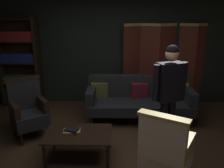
% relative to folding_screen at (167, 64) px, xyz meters
% --- Properties ---
extents(ground_plane, '(10.00, 10.00, 0.00)m').
position_rel_folding_screen_xyz_m(ground_plane, '(-1.26, -2.34, -0.99)').
color(ground_plane, '#3D2819').
extents(back_wall, '(7.20, 0.10, 2.80)m').
position_rel_folding_screen_xyz_m(back_wall, '(-1.26, 0.11, 0.41)').
color(back_wall, black).
rests_on(back_wall, ground_plane).
extents(folding_screen, '(2.09, 0.40, 1.90)m').
position_rel_folding_screen_xyz_m(folding_screen, '(0.00, 0.00, 0.00)').
color(folding_screen, '#5B2319').
rests_on(folding_screen, ground_plane).
extents(bookshelf, '(0.90, 0.32, 2.05)m').
position_rel_folding_screen_xyz_m(bookshelf, '(-3.41, -0.14, 0.10)').
color(bookshelf, black).
rests_on(bookshelf, ground_plane).
extents(velvet_couch, '(2.12, 0.78, 0.88)m').
position_rel_folding_screen_xyz_m(velvet_couch, '(-0.71, -0.88, -0.53)').
color(velvet_couch, black).
rests_on(velvet_couch, ground_plane).
extents(coffee_table, '(1.00, 0.64, 0.42)m').
position_rel_folding_screen_xyz_m(coffee_table, '(-1.75, -2.31, -0.61)').
color(coffee_table, black).
rests_on(coffee_table, ground_plane).
extents(armchair_gilt_accent, '(0.79, 0.79, 1.04)m').
position_rel_folding_screen_xyz_m(armchair_gilt_accent, '(-0.56, -2.87, -0.50)').
color(armchair_gilt_accent, tan).
rests_on(armchair_gilt_accent, ground_plane).
extents(armchair_wing_left, '(0.81, 0.80, 1.04)m').
position_rel_folding_screen_xyz_m(armchair_wing_left, '(-2.75, -1.61, -0.50)').
color(armchair_wing_left, black).
rests_on(armchair_wing_left, ground_plane).
extents(standing_figure, '(0.55, 0.36, 1.70)m').
position_rel_folding_screen_xyz_m(standing_figure, '(-0.38, -2.05, 0.04)').
color(standing_figure, black).
rests_on(standing_figure, ground_plane).
extents(book_tan_leather, '(0.27, 0.20, 0.03)m').
position_rel_folding_screen_xyz_m(book_tan_leather, '(-1.85, -2.27, -0.55)').
color(book_tan_leather, '#9E7A47').
rests_on(book_tan_leather, coffee_table).
extents(book_black_cloth, '(0.22, 0.19, 0.03)m').
position_rel_folding_screen_xyz_m(book_black_cloth, '(-1.85, -2.27, -0.53)').
color(book_black_cloth, black).
rests_on(book_black_cloth, book_tan_leather).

